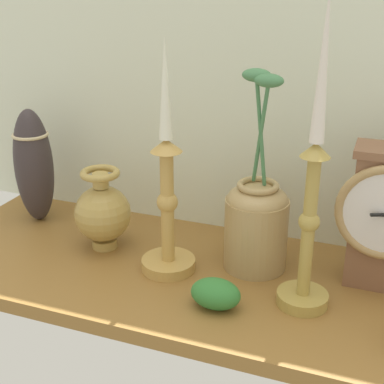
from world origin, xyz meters
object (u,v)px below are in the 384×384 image
Objects in this scene: candlestick_tall_left at (167,202)px; brass_vase_bulbous at (103,212)px; brass_vase_jar at (256,220)px; tall_ceramic_vase at (34,165)px; candlestick_tall_center at (311,206)px.

candlestick_tall_left is 14.94cm from brass_vase_bulbous.
brass_vase_jar reaches higher than tall_ceramic_vase.
candlestick_tall_left is 14.80cm from brass_vase_jar.
tall_ceramic_vase is (-53.98, 11.18, -4.61)cm from candlestick_tall_center.
candlestick_tall_center reaches higher than tall_ceramic_vase.
candlestick_tall_left is at bearing -12.68° from brass_vase_bulbous.
candlestick_tall_center is 1.40× the size of brass_vase_jar.
tall_ceramic_vase is (-31.45, 8.78, -0.80)cm from candlestick_tall_left.
brass_vase_bulbous is at bearing 171.41° from candlestick_tall_center.
brass_vase_jar is at bearing 6.16° from brass_vase_bulbous.
candlestick_tall_left is at bearing -155.49° from brass_vase_jar.
brass_vase_bulbous is at bearing 167.32° from candlestick_tall_left.
candlestick_tall_center is 55.32cm from tall_ceramic_vase.
brass_vase_bulbous is 19.21cm from tall_ceramic_vase.
candlestick_tall_left is at bearing 173.94° from candlestick_tall_center.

